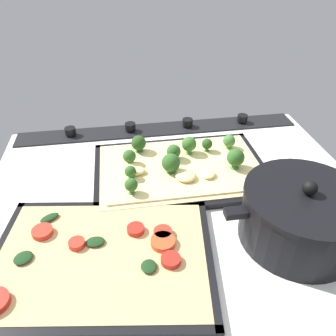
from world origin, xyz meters
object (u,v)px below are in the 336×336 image
broccoli_pizza (180,165)px  baking_tray_front (181,171)px  baking_tray_back (102,259)px  cooking_pot (301,216)px  veggie_pizza_back (101,256)px

broccoli_pizza → baking_tray_front: bearing=120.5°
baking_tray_front → baking_tray_back: 27.79cm
broccoli_pizza → cooking_pot: (-16.45, 22.00, 3.04)cm
veggie_pizza_back → cooking_pot: 33.80cm
baking_tray_back → cooking_pot: size_ratio=1.45×
broccoli_pizza → baking_tray_back: bearing=52.3°
broccoli_pizza → baking_tray_back: size_ratio=0.90×
broccoli_pizza → cooking_pot: bearing=126.8°
broccoli_pizza → cooking_pot: 27.64cm
baking_tray_front → veggie_pizza_back: veggie_pizza_back is taller
broccoli_pizza → veggie_pizza_back: 27.88cm
broccoli_pizza → veggie_pizza_back: broccoli_pizza is taller
baking_tray_back → veggie_pizza_back: veggie_pizza_back is taller
baking_tray_back → cooking_pot: bearing=-179.9°
baking_tray_back → broccoli_pizza: bearing=-127.7°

